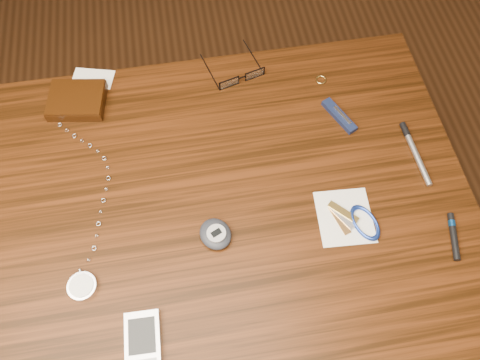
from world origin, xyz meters
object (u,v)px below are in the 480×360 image
at_px(eyeglasses, 241,77).
at_px(notepad_keys, 355,220).
at_px(desk, 209,223).
at_px(pedometer, 215,234).
at_px(wallet_and_card, 77,100).
at_px(pda_phone, 143,345).
at_px(pocket_knife, 339,116).
at_px(silver_pen, 413,148).
at_px(pocket_watch, 83,278).

relative_size(eyeglasses, notepad_keys, 1.09).
bearing_deg(desk, notepad_keys, -17.03).
distance_m(pedometer, notepad_keys, 0.26).
bearing_deg(notepad_keys, pedometer, 177.27).
xyz_separation_m(wallet_and_card, pda_phone, (0.10, -0.51, -0.00)).
height_order(wallet_and_card, pda_phone, wallet_and_card).
height_order(eyeglasses, pocket_knife, eyeglasses).
xyz_separation_m(wallet_and_card, notepad_keys, (0.50, -0.35, -0.01)).
height_order(pda_phone, silver_pen, pda_phone).
height_order(notepad_keys, pocket_knife, pocket_knife).
relative_size(desk, pda_phone, 9.33).
height_order(pocket_watch, silver_pen, pocket_watch).
xyz_separation_m(desk, notepad_keys, (0.26, -0.08, 0.11)).
distance_m(wallet_and_card, pocket_knife, 0.54).
bearing_deg(eyeglasses, pedometer, -106.71).
distance_m(pda_phone, silver_pen, 0.62).
relative_size(pocket_watch, notepad_keys, 3.05).
bearing_deg(pocket_watch, wallet_and_card, 90.90).
bearing_deg(pocket_knife, notepad_keys, -97.73).
bearing_deg(pedometer, wallet_and_card, 125.32).
xyz_separation_m(pda_phone, pocket_knife, (0.43, 0.38, -0.00)).
bearing_deg(wallet_and_card, pda_phone, -78.87).
xyz_separation_m(eyeglasses, pedometer, (-0.10, -0.35, 0.00)).
relative_size(pocket_knife, silver_pen, 0.64).
relative_size(eyeglasses, silver_pen, 0.93).
relative_size(pda_phone, pocket_knife, 1.17).
bearing_deg(pedometer, pocket_watch, -170.20).
height_order(pda_phone, notepad_keys, pda_phone).
distance_m(wallet_and_card, pda_phone, 0.52).
distance_m(eyeglasses, pocket_watch, 0.51).
bearing_deg(notepad_keys, eyeglasses, 113.00).
relative_size(wallet_and_card, pedometer, 1.94).
height_order(desk, notepad_keys, notepad_keys).
xyz_separation_m(desk, silver_pen, (0.42, 0.05, 0.11)).
bearing_deg(pedometer, pda_phone, -130.31).
height_order(pocket_watch, notepad_keys, pocket_watch).
bearing_deg(pedometer, desk, 97.80).
bearing_deg(eyeglasses, pocket_knife, -35.44).
xyz_separation_m(eyeglasses, pda_phone, (-0.25, -0.51, -0.00)).
bearing_deg(notepad_keys, wallet_and_card, 144.64).
relative_size(desk, notepad_keys, 8.15).
bearing_deg(wallet_and_card, silver_pen, -19.05).
distance_m(desk, eyeglasses, 0.32).
relative_size(desk, wallet_and_card, 6.51).
distance_m(pda_phone, pocket_knife, 0.57).
relative_size(desk, pocket_watch, 2.67).
xyz_separation_m(pedometer, notepad_keys, (0.26, -0.01, -0.01)).
xyz_separation_m(desk, eyeglasses, (0.11, 0.28, 0.11)).
bearing_deg(silver_pen, desk, -173.67).
distance_m(eyeglasses, silver_pen, 0.38).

